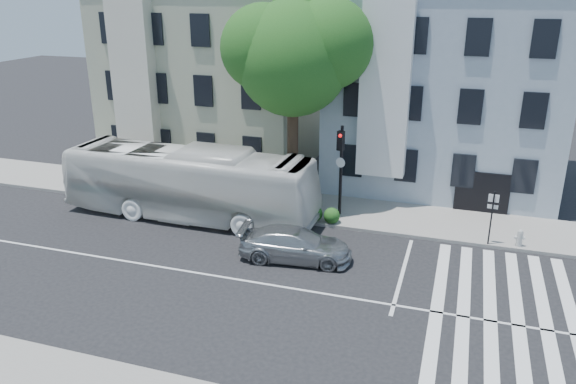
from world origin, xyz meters
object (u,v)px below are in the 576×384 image
at_px(traffic_signal, 341,160).
at_px(fire_hydrant, 520,238).
at_px(sedan, 295,244).
at_px(bus, 189,183).

height_order(traffic_signal, fire_hydrant, traffic_signal).
height_order(sedan, traffic_signal, traffic_signal).
bearing_deg(fire_hydrant, bus, -175.88).
xyz_separation_m(traffic_signal, fire_hydrant, (8.26, -1.07, -2.44)).
relative_size(traffic_signal, fire_hydrant, 5.95).
bearing_deg(sedan, fire_hydrant, -73.07).
height_order(bus, traffic_signal, traffic_signal).
relative_size(bus, fire_hydrant, 16.38).
bearing_deg(fire_hydrant, sedan, -156.32).
bearing_deg(bus, traffic_signal, -71.78).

